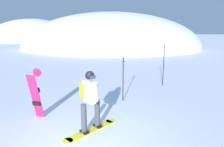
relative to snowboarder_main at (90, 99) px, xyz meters
The scene contains 7 objects.
ground_plane 1.17m from the snowboarder_main, 82.78° to the right, with size 300.00×300.00×0.00m, color white.
ridge_peak_main 28.34m from the snowboarder_main, 99.88° to the left, with size 28.60×25.74×11.29m.
ridge_peak_far 52.73m from the snowboarder_main, 123.34° to the left, with size 23.00×20.70×11.53m.
snowboarder_main is the anchor object (origin of this frame).
spare_snowboard 1.91m from the snowboarder_main, 167.77° to the left, with size 0.28×0.43×1.61m.
piste_marker_near 2.64m from the snowboarder_main, 77.15° to the left, with size 0.20×0.20×1.84m.
piste_marker_far 5.63m from the snowboarder_main, 65.94° to the left, with size 0.20×0.20×2.20m.
Camera 1 is at (1.44, -4.20, 2.76)m, focal length 31.73 mm.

